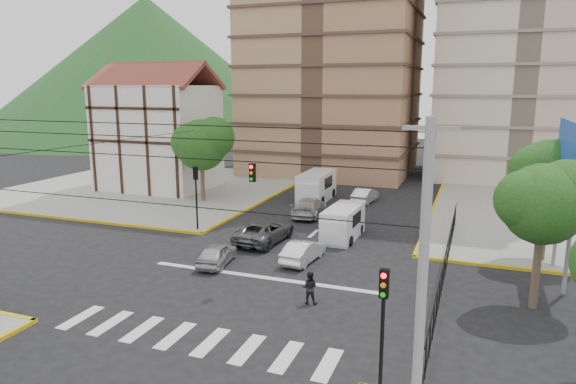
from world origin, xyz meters
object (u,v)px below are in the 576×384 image
at_px(traffic_light_se, 383,314).
at_px(van_right_lane, 342,224).
at_px(traffic_light_nw, 196,187).
at_px(car_white_front_right, 303,251).
at_px(pedestrian_crosswalk, 309,288).
at_px(van_left_lane, 316,187).
at_px(car_silver_front_left, 217,254).

xyz_separation_m(traffic_light_se, van_right_lane, (-5.66, 17.21, -2.09)).
bearing_deg(traffic_light_se, van_right_lane, 108.21).
relative_size(traffic_light_nw, car_white_front_right, 1.16).
xyz_separation_m(traffic_light_nw, pedestrian_crosswalk, (11.11, -8.92, -2.33)).
height_order(van_left_lane, pedestrian_crosswalk, van_left_lane).
height_order(van_left_lane, car_silver_front_left, van_left_lane).
bearing_deg(pedestrian_crosswalk, van_right_lane, -90.65).
xyz_separation_m(van_right_lane, van_left_lane, (-5.13, 10.58, 0.19)).
relative_size(traffic_light_nw, car_silver_front_left, 1.22).
bearing_deg(van_right_lane, car_white_front_right, -98.63).
xyz_separation_m(traffic_light_se, car_white_front_right, (-6.64, 12.12, -2.49)).
distance_m(van_left_lane, car_white_front_right, 16.23).
bearing_deg(traffic_light_se, car_white_front_right, 118.72).
distance_m(traffic_light_se, traffic_light_nw, 22.06).
height_order(car_white_front_right, pedestrian_crosswalk, pedestrian_crosswalk).
bearing_deg(car_white_front_right, pedestrian_crosswalk, 116.99).
xyz_separation_m(traffic_light_se, pedestrian_crosswalk, (-4.49, 6.68, -2.33)).
height_order(traffic_light_nw, pedestrian_crosswalk, traffic_light_nw).
bearing_deg(traffic_light_se, car_silver_front_left, 137.94).
height_order(van_right_lane, car_white_front_right, van_right_lane).
bearing_deg(car_silver_front_left, traffic_light_se, 130.74).
height_order(car_silver_front_left, car_white_front_right, car_white_front_right).
bearing_deg(traffic_light_se, traffic_light_nw, 135.00).
bearing_deg(traffic_light_se, van_left_lane, 111.23).
relative_size(van_right_lane, van_left_lane, 0.85).
height_order(traffic_light_nw, van_right_lane, traffic_light_nw).
relative_size(traffic_light_se, pedestrian_crosswalk, 2.81).
relative_size(van_right_lane, car_white_front_right, 1.24).
distance_m(van_right_lane, car_white_front_right, 5.20).
xyz_separation_m(traffic_light_nw, van_left_lane, (4.80, 12.19, -1.90)).
distance_m(van_right_lane, van_left_lane, 11.76).
bearing_deg(traffic_light_nw, van_left_lane, 68.50).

